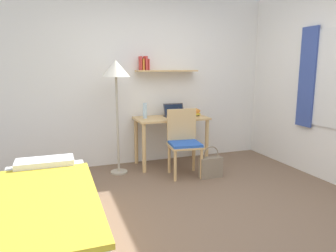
{
  "coord_description": "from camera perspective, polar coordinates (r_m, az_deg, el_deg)",
  "views": [
    {
      "loc": [
        -1.31,
        -2.64,
        1.49
      ],
      "look_at": [
        -0.17,
        0.51,
        0.85
      ],
      "focal_mm": 33.04,
      "sensor_mm": 36.0,
      "label": 1
    }
  ],
  "objects": [
    {
      "name": "wall_back",
      "position": [
        4.85,
        -4.31,
        8.52
      ],
      "size": [
        4.4,
        0.27,
        2.6
      ],
      "color": "white",
      "rests_on": "ground_plane"
    },
    {
      "name": "bed",
      "position": [
        2.88,
        -21.78,
        -15.69
      ],
      "size": [
        0.85,
        2.02,
        0.54
      ],
      "color": "tan",
      "rests_on": "ground_plane"
    },
    {
      "name": "desk",
      "position": [
        4.72,
        0.58,
        -0.02
      ],
      "size": [
        1.09,
        0.56,
        0.74
      ],
      "color": "tan",
      "rests_on": "ground_plane"
    },
    {
      "name": "ground_plane",
      "position": [
        3.3,
        5.96,
        -16.05
      ],
      "size": [
        5.28,
        5.28,
        0.0
      ],
      "primitive_type": "plane",
      "color": "brown"
    },
    {
      "name": "handbag",
      "position": [
        4.31,
        7.89,
        -7.41
      ],
      "size": [
        0.32,
        0.12,
        0.44
      ],
      "color": "gray",
      "rests_on": "ground_plane"
    },
    {
      "name": "standing_lamp",
      "position": [
        4.3,
        -9.57,
        9.23
      ],
      "size": [
        0.38,
        0.38,
        1.58
      ],
      "color": "#B2A893",
      "rests_on": "ground_plane"
    },
    {
      "name": "water_bottle",
      "position": [
        4.59,
        -4.27,
        2.83
      ],
      "size": [
        0.06,
        0.06,
        0.23
      ],
      "primitive_type": "cylinder",
      "color": "silver",
      "rests_on": "desk"
    },
    {
      "name": "laptop",
      "position": [
        4.78,
        1.22,
        2.38
      ],
      "size": [
        0.33,
        0.21,
        0.2
      ],
      "color": "#2D2D33",
      "rests_on": "desk"
    },
    {
      "name": "desk_chair",
      "position": [
        4.3,
        2.94,
        -2.58
      ],
      "size": [
        0.48,
        0.46,
        0.92
      ],
      "color": "tan",
      "rests_on": "ground_plane"
    },
    {
      "name": "book_stack",
      "position": [
        4.86,
        4.48,
        2.51
      ],
      "size": [
        0.21,
        0.25,
        0.1
      ],
      "color": "#333338",
      "rests_on": "desk"
    }
  ]
}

